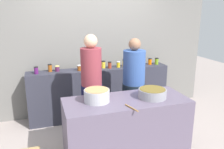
{
  "coord_description": "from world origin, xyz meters",
  "views": [
    {
      "loc": [
        -1.08,
        -3.04,
        2.02
      ],
      "look_at": [
        0.0,
        0.35,
        1.05
      ],
      "focal_mm": 37.17,
      "sensor_mm": 36.0,
      "label": 1
    }
  ],
  "objects_px": {
    "preserve_jar_5": "(103,64)",
    "preserve_jar_11": "(157,61)",
    "preserve_jar_0": "(36,70)",
    "cooking_pot_center": "(152,93)",
    "preserve_jar_6": "(110,65)",
    "preserve_jar_10": "(150,61)",
    "preserve_jar_8": "(124,63)",
    "cooking_pot_left": "(97,96)",
    "preserve_jar_9": "(131,64)",
    "wooden_spoon": "(132,108)",
    "preserve_jar_4": "(90,65)",
    "preserve_jar_2": "(57,68)",
    "cook_with_tongs": "(92,94)",
    "preserve_jar_3": "(79,68)",
    "preserve_jar_7": "(118,64)",
    "preserve_jar_1": "(50,68)",
    "cook_in_cap": "(133,92)"
  },
  "relations": [
    {
      "from": "preserve_jar_0",
      "to": "cook_with_tongs",
      "type": "relative_size",
      "value": 0.07
    },
    {
      "from": "preserve_jar_2",
      "to": "preserve_jar_6",
      "type": "height_order",
      "value": "preserve_jar_6"
    },
    {
      "from": "preserve_jar_3",
      "to": "cooking_pot_center",
      "type": "xyz_separation_m",
      "value": [
        0.77,
        -1.39,
        -0.1
      ]
    },
    {
      "from": "preserve_jar_2",
      "to": "preserve_jar_3",
      "type": "xyz_separation_m",
      "value": [
        0.39,
        -0.08,
        0.0
      ]
    },
    {
      "from": "preserve_jar_5",
      "to": "preserve_jar_11",
      "type": "height_order",
      "value": "preserve_jar_5"
    },
    {
      "from": "preserve_jar_10",
      "to": "cooking_pot_left",
      "type": "distance_m",
      "value": 2.0
    },
    {
      "from": "preserve_jar_8",
      "to": "preserve_jar_10",
      "type": "xyz_separation_m",
      "value": [
        0.56,
        0.01,
        -0.0
      ]
    },
    {
      "from": "wooden_spoon",
      "to": "preserve_jar_8",
      "type": "bearing_deg",
      "value": 72.24
    },
    {
      "from": "preserve_jar_8",
      "to": "preserve_jar_0",
      "type": "bearing_deg",
      "value": -177.93
    },
    {
      "from": "preserve_jar_0",
      "to": "cook_in_cap",
      "type": "distance_m",
      "value": 1.72
    },
    {
      "from": "preserve_jar_4",
      "to": "preserve_jar_9",
      "type": "bearing_deg",
      "value": -10.09
    },
    {
      "from": "preserve_jar_1",
      "to": "preserve_jar_5",
      "type": "relative_size",
      "value": 0.99
    },
    {
      "from": "preserve_jar_8",
      "to": "cooking_pot_center",
      "type": "height_order",
      "value": "preserve_jar_8"
    },
    {
      "from": "preserve_jar_10",
      "to": "cook_with_tongs",
      "type": "height_order",
      "value": "cook_with_tongs"
    },
    {
      "from": "preserve_jar_1",
      "to": "preserve_jar_2",
      "type": "height_order",
      "value": "preserve_jar_1"
    },
    {
      "from": "preserve_jar_10",
      "to": "cooking_pot_left",
      "type": "height_order",
      "value": "preserve_jar_10"
    },
    {
      "from": "preserve_jar_2",
      "to": "wooden_spoon",
      "type": "xyz_separation_m",
      "value": [
        0.74,
        -1.73,
        -0.15
      ]
    },
    {
      "from": "preserve_jar_11",
      "to": "cooking_pot_left",
      "type": "xyz_separation_m",
      "value": [
        -1.6,
        -1.34,
        -0.09
      ]
    },
    {
      "from": "preserve_jar_1",
      "to": "preserve_jar_6",
      "type": "bearing_deg",
      "value": -4.35
    },
    {
      "from": "preserve_jar_2",
      "to": "preserve_jar_11",
      "type": "xyz_separation_m",
      "value": [
        1.99,
        -0.03,
        0.02
      ]
    },
    {
      "from": "preserve_jar_5",
      "to": "preserve_jar_7",
      "type": "bearing_deg",
      "value": -7.04
    },
    {
      "from": "preserve_jar_2",
      "to": "preserve_jar_4",
      "type": "xyz_separation_m",
      "value": [
        0.62,
        0.03,
        0.01
      ]
    },
    {
      "from": "preserve_jar_0",
      "to": "cooking_pot_center",
      "type": "bearing_deg",
      "value": -42.59
    },
    {
      "from": "preserve_jar_11",
      "to": "cook_with_tongs",
      "type": "relative_size",
      "value": 0.08
    },
    {
      "from": "cooking_pot_left",
      "to": "preserve_jar_4",
      "type": "bearing_deg",
      "value": 80.77
    },
    {
      "from": "preserve_jar_2",
      "to": "preserve_jar_7",
      "type": "xyz_separation_m",
      "value": [
        1.15,
        -0.04,
        0.01
      ]
    },
    {
      "from": "cooking_pot_center",
      "to": "preserve_jar_4",
      "type": "bearing_deg",
      "value": 109.73
    },
    {
      "from": "preserve_jar_5",
      "to": "preserve_jar_11",
      "type": "distance_m",
      "value": 1.12
    },
    {
      "from": "preserve_jar_3",
      "to": "preserve_jar_8",
      "type": "bearing_deg",
      "value": 4.4
    },
    {
      "from": "preserve_jar_3",
      "to": "preserve_jar_7",
      "type": "height_order",
      "value": "preserve_jar_7"
    },
    {
      "from": "preserve_jar_3",
      "to": "cook_with_tongs",
      "type": "xyz_separation_m",
      "value": [
        0.05,
        -0.77,
        -0.25
      ]
    },
    {
      "from": "preserve_jar_9",
      "to": "cook_with_tongs",
      "type": "height_order",
      "value": "cook_with_tongs"
    },
    {
      "from": "cooking_pot_center",
      "to": "preserve_jar_6",
      "type": "bearing_deg",
      "value": 97.57
    },
    {
      "from": "cooking_pot_center",
      "to": "preserve_jar_8",
      "type": "bearing_deg",
      "value": 84.74
    },
    {
      "from": "preserve_jar_1",
      "to": "preserve_jar_7",
      "type": "xyz_separation_m",
      "value": [
        1.28,
        -0.06,
        -0.01
      ]
    },
    {
      "from": "preserve_jar_9",
      "to": "wooden_spoon",
      "type": "relative_size",
      "value": 0.52
    },
    {
      "from": "preserve_jar_0",
      "to": "preserve_jar_2",
      "type": "distance_m",
      "value": 0.37
    },
    {
      "from": "preserve_jar_9",
      "to": "cooking_pot_center",
      "type": "distance_m",
      "value": 1.39
    },
    {
      "from": "cook_with_tongs",
      "to": "preserve_jar_9",
      "type": "bearing_deg",
      "value": 38.09
    },
    {
      "from": "preserve_jar_9",
      "to": "preserve_jar_10",
      "type": "height_order",
      "value": "preserve_jar_9"
    },
    {
      "from": "preserve_jar_6",
      "to": "preserve_jar_10",
      "type": "height_order",
      "value": "preserve_jar_6"
    },
    {
      "from": "preserve_jar_6",
      "to": "cooking_pot_left",
      "type": "height_order",
      "value": "preserve_jar_6"
    },
    {
      "from": "cooking_pot_left",
      "to": "cook_with_tongs",
      "type": "height_order",
      "value": "cook_with_tongs"
    },
    {
      "from": "preserve_jar_3",
      "to": "preserve_jar_11",
      "type": "relative_size",
      "value": 0.8
    },
    {
      "from": "preserve_jar_4",
      "to": "cook_in_cap",
      "type": "distance_m",
      "value": 1.07
    },
    {
      "from": "preserve_jar_3",
      "to": "preserve_jar_9",
      "type": "height_order",
      "value": "preserve_jar_9"
    },
    {
      "from": "preserve_jar_8",
      "to": "wooden_spoon",
      "type": "bearing_deg",
      "value": -107.76
    },
    {
      "from": "preserve_jar_5",
      "to": "preserve_jar_7",
      "type": "relative_size",
      "value": 1.19
    },
    {
      "from": "preserve_jar_6",
      "to": "preserve_jar_8",
      "type": "relative_size",
      "value": 0.94
    },
    {
      "from": "preserve_jar_2",
      "to": "wooden_spoon",
      "type": "bearing_deg",
      "value": -66.75
    }
  ]
}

